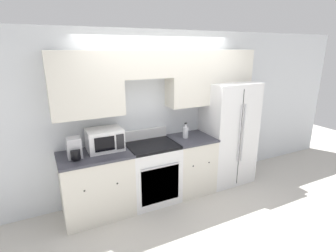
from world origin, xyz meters
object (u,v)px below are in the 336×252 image
refrigerator (226,133)px  microwave (105,139)px  oven_range (152,172)px  bottle (186,132)px

refrigerator → microwave: (-2.14, 0.05, 0.20)m
oven_range → bottle: 0.83m
bottle → oven_range: bearing=-177.4°
refrigerator → bottle: (-0.85, -0.02, 0.14)m
microwave → bottle: bearing=-3.1°
oven_range → refrigerator: size_ratio=0.61×
microwave → refrigerator: bearing=-1.4°
oven_range → refrigerator: bearing=1.7°
microwave → bottle: (1.28, -0.07, -0.05)m
oven_range → refrigerator: 1.52m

